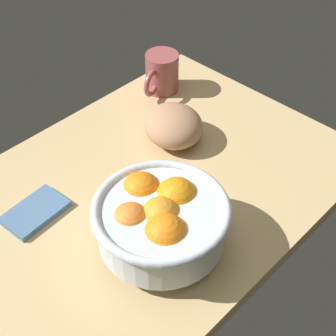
{
  "coord_description": "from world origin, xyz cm",
  "views": [
    {
      "loc": [
        46.87,
        50.94,
        70.1
      ],
      "look_at": [
        -3.02,
        3.01,
        5.0
      ],
      "focal_mm": 54.62,
      "sensor_mm": 36.0,
      "label": 1
    }
  ],
  "objects_px": {
    "napkin_folded": "(35,212)",
    "fruit_bowl": "(160,219)",
    "bread_loaf": "(173,126)",
    "mug": "(161,73)"
  },
  "relations": [
    {
      "from": "fruit_bowl",
      "to": "mug",
      "type": "distance_m",
      "value": 0.47
    },
    {
      "from": "napkin_folded",
      "to": "mug",
      "type": "bearing_deg",
      "value": -165.86
    },
    {
      "from": "fruit_bowl",
      "to": "bread_loaf",
      "type": "bearing_deg",
      "value": -141.14
    },
    {
      "from": "napkin_folded",
      "to": "mug",
      "type": "distance_m",
      "value": 0.46
    },
    {
      "from": "napkin_folded",
      "to": "bread_loaf",
      "type": "bearing_deg",
      "value": 173.86
    },
    {
      "from": "napkin_folded",
      "to": "fruit_bowl",
      "type": "bearing_deg",
      "value": 116.8
    },
    {
      "from": "bread_loaf",
      "to": "napkin_folded",
      "type": "distance_m",
      "value": 0.33
    },
    {
      "from": "napkin_folded",
      "to": "mug",
      "type": "height_order",
      "value": "mug"
    },
    {
      "from": "bread_loaf",
      "to": "napkin_folded",
      "type": "bearing_deg",
      "value": -6.14
    },
    {
      "from": "fruit_bowl",
      "to": "napkin_folded",
      "type": "bearing_deg",
      "value": -63.2
    }
  ]
}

